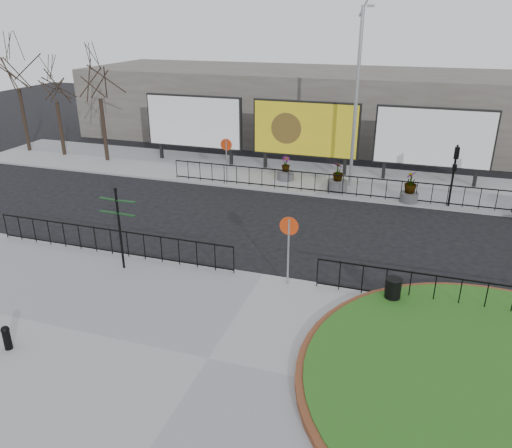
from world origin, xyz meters
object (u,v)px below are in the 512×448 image
at_px(litter_bin, 393,291).
at_px(planter_c, 410,189).
at_px(lamp_post, 356,97).
at_px(planter_a, 286,172).
at_px(billboard_mid, 305,129).
at_px(bollard, 6,336).
at_px(planter_b, 337,181).
at_px(fingerpost_sign, 119,220).

relative_size(litter_bin, planter_c, 0.57).
xyz_separation_m(litter_bin, planter_c, (0.13, 10.00, 0.20)).
distance_m(lamp_post, planter_a, 5.58).
bearing_deg(lamp_post, planter_c, -27.11).
height_order(billboard_mid, bollard, billboard_mid).
bearing_deg(billboard_mid, planter_c, -30.22).
xyz_separation_m(billboard_mid, planter_a, (-0.60, -1.97, -2.03)).
relative_size(bollard, planter_c, 0.47).
bearing_deg(planter_a, litter_bin, -60.37).
relative_size(planter_b, planter_c, 0.97).
bearing_deg(fingerpost_sign, litter_bin, 8.73).
distance_m(fingerpost_sign, litter_bin, 9.61).
relative_size(lamp_post, planter_c, 5.92).
xyz_separation_m(litter_bin, planter_b, (-3.53, 10.64, 0.07)).
bearing_deg(bollard, fingerpost_sign, 85.27).
xyz_separation_m(planter_b, planter_c, (3.67, -0.64, 0.13)).
xyz_separation_m(lamp_post, fingerpost_sign, (-6.50, -12.11, -2.84)).
height_order(fingerpost_sign, planter_a, fingerpost_sign).
bearing_deg(fingerpost_sign, bollard, -89.06).
relative_size(planter_a, planter_b, 0.88).
distance_m(billboard_mid, planter_c, 7.33).
bearing_deg(litter_bin, lamp_post, 104.47).
xyz_separation_m(lamp_post, planter_a, (-3.61, -0.00, -4.26)).
distance_m(billboard_mid, bollard, 19.78).
distance_m(planter_a, planter_c, 6.92).
relative_size(lamp_post, fingerpost_sign, 2.99).
xyz_separation_m(planter_a, planter_b, (3.07, -0.96, 0.07)).
distance_m(litter_bin, planter_b, 11.21).
bearing_deg(planter_a, planter_b, -17.45).
bearing_deg(planter_b, planter_c, -9.85).
xyz_separation_m(lamp_post, planter_b, (-0.54, -0.96, -4.19)).
distance_m(billboard_mid, lamp_post, 4.23).
height_order(bollard, planter_c, planter_c).
distance_m(planter_a, planter_b, 3.21).
bearing_deg(planter_c, bollard, -122.63).
xyz_separation_m(fingerpost_sign, planter_b, (5.96, 11.14, -1.35)).
distance_m(lamp_post, bollard, 19.13).
height_order(billboard_mid, planter_c, billboard_mid).
relative_size(fingerpost_sign, planter_a, 2.32).
relative_size(bollard, planter_a, 0.55).
distance_m(fingerpost_sign, bollard, 5.42).
xyz_separation_m(fingerpost_sign, bollard, (-0.43, -5.20, -1.47)).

